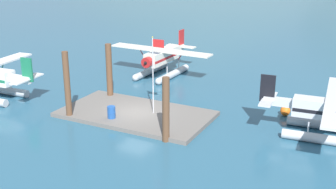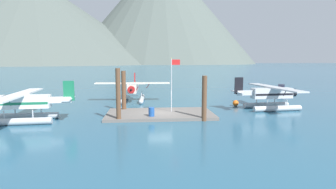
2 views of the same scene
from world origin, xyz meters
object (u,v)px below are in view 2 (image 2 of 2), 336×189
(seaplane_silver_stbd_fwd, at_px, (272,96))
(seaplane_white_port_aft, at_px, (23,106))
(flagpole, at_px, (173,78))
(mooring_buoy, at_px, (236,103))
(fuel_drum, at_px, (151,112))
(seaplane_cream_bow_left, at_px, (133,90))
(boat_red_open_east, at_px, (281,90))

(seaplane_silver_stbd_fwd, relative_size, seaplane_white_port_aft, 1.00)
(seaplane_white_port_aft, bearing_deg, flagpole, 9.82)
(mooring_buoy, bearing_deg, seaplane_white_port_aft, -162.62)
(mooring_buoy, xyz_separation_m, seaplane_silver_stbd_fwd, (3.44, -2.65, 1.20))
(flagpole, relative_size, seaplane_white_port_aft, 0.55)
(fuel_drum, relative_size, seaplane_cream_bow_left, 0.08)
(seaplane_cream_bow_left, relative_size, boat_red_open_east, 2.30)
(flagpole, relative_size, boat_red_open_east, 1.26)
(fuel_drum, distance_m, boat_red_open_east, 31.61)
(flagpole, bearing_deg, fuel_drum, -135.81)
(flagpole, xyz_separation_m, seaplane_silver_stbd_fwd, (11.98, 2.03, -2.31))
(boat_red_open_east, bearing_deg, seaplane_silver_stbd_fwd, -120.63)
(seaplane_silver_stbd_fwd, bearing_deg, boat_red_open_east, 59.37)
(seaplane_silver_stbd_fwd, distance_m, boat_red_open_east, 19.00)
(fuel_drum, height_order, seaplane_cream_bow_left, seaplane_cream_bow_left)
(seaplane_silver_stbd_fwd, bearing_deg, fuel_drum, -163.32)
(flagpole, distance_m, fuel_drum, 4.51)
(fuel_drum, height_order, boat_red_open_east, boat_red_open_east)
(flagpole, xyz_separation_m, fuel_drum, (-2.32, -2.26, -3.14))
(fuel_drum, xyz_separation_m, seaplane_white_port_aft, (-12.02, -0.23, 0.84))
(fuel_drum, bearing_deg, boat_red_open_east, 40.69)
(seaplane_cream_bow_left, bearing_deg, fuel_drum, -79.11)
(mooring_buoy, bearing_deg, boat_red_open_east, 46.21)
(flagpole, relative_size, mooring_buoy, 7.65)
(fuel_drum, relative_size, seaplane_white_port_aft, 0.08)
(flagpole, bearing_deg, seaplane_white_port_aft, -170.18)
(mooring_buoy, distance_m, seaplane_silver_stbd_fwd, 4.50)
(seaplane_silver_stbd_fwd, distance_m, seaplane_cream_bow_left, 18.43)
(fuel_drum, relative_size, mooring_buoy, 1.17)
(seaplane_silver_stbd_fwd, xyz_separation_m, seaplane_cream_bow_left, (-16.65, 7.91, 0.00))
(seaplane_silver_stbd_fwd, height_order, seaplane_cream_bow_left, same)
(seaplane_silver_stbd_fwd, relative_size, seaplane_cream_bow_left, 1.00)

